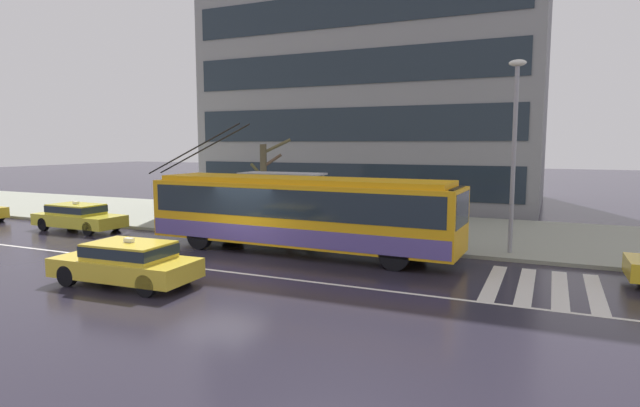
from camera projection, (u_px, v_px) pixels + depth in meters
ground_plane at (225, 262)px, 18.22m from camera, size 160.00×160.00×0.00m
sidewalk_slab at (327, 224)px, 26.40m from camera, size 80.00×10.00×0.14m
crosswalk_stripe_edge_near at (494, 282)px, 15.51m from camera, size 0.44×4.40×0.01m
crosswalk_stripe_inner_a at (526, 285)px, 15.14m from camera, size 0.44×4.40×0.01m
crosswalk_stripe_center at (560, 289)px, 14.78m from camera, size 0.44×4.40×0.01m
crosswalk_stripe_inner_b at (595, 292)px, 14.41m from camera, size 0.44×4.40×0.01m
lane_centre_line at (204, 269)px, 17.13m from camera, size 72.00×0.14×0.01m
trolleybus at (300, 212)px, 19.53m from camera, size 13.19×2.86×4.93m
taxi_oncoming_near at (127, 261)px, 15.19m from camera, size 4.40×2.00×1.39m
taxi_queued_behind_bus at (78, 216)px, 24.72m from camera, size 4.66×1.88×1.39m
bus_shelter at (284, 188)px, 23.77m from camera, size 3.86×1.55×2.68m
pedestrian_at_shelter at (325, 197)px, 23.98m from camera, size 1.32×1.32×1.91m
pedestrian_approaching_curb at (290, 207)px, 24.29m from camera, size 0.46×0.46×1.72m
pedestrian_walking_past at (310, 200)px, 22.27m from camera, size 1.01×1.01×2.03m
pedestrian_waiting_by_pole at (386, 204)px, 20.76m from camera, size 1.37×1.37×1.99m
street_lamp at (514, 141)px, 18.60m from camera, size 0.60×0.32×6.94m
street_tree_bare at (265, 181)px, 24.86m from camera, size 2.03×0.88×4.25m
office_tower_corner_left at (382, 31)px, 37.54m from camera, size 22.63×14.69×24.49m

